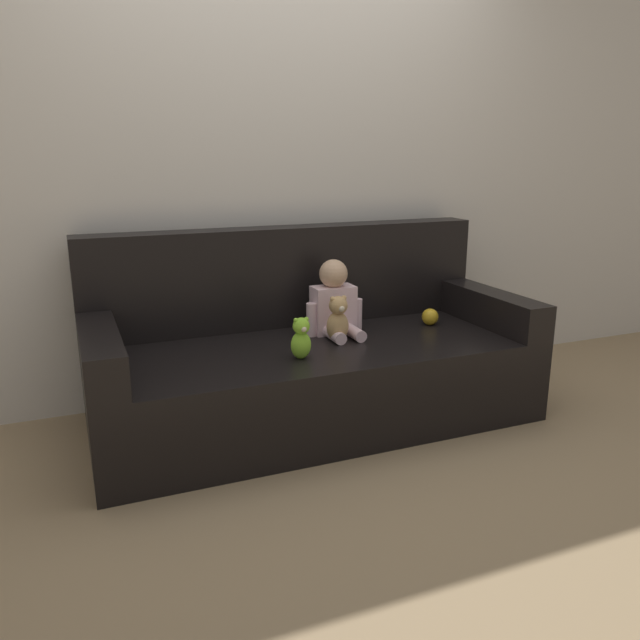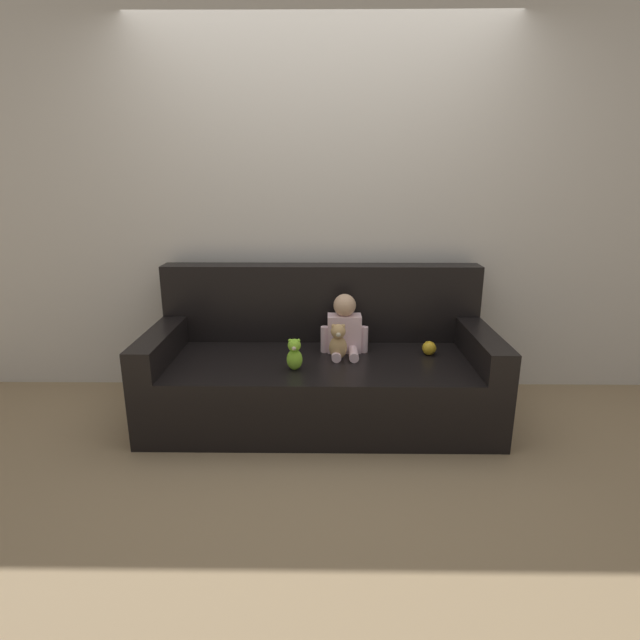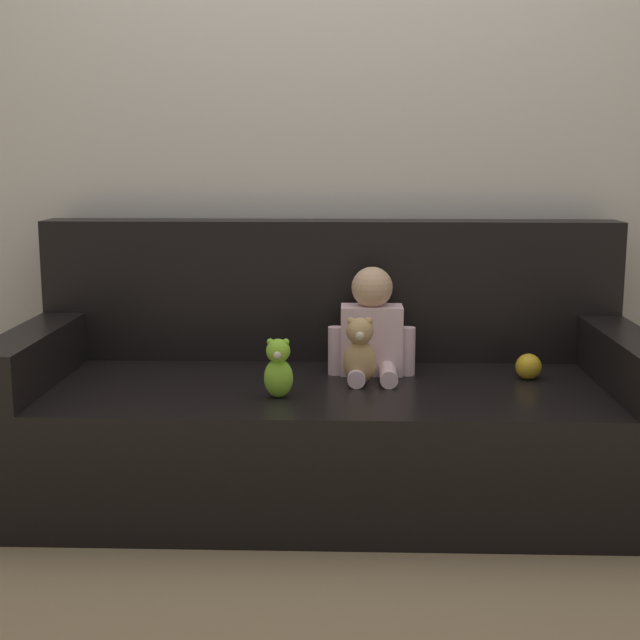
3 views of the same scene
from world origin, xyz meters
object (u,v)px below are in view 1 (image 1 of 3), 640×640
object	(u,v)px
plush_toy_side	(301,338)
toy_ball	(430,317)
person_baby	(334,303)
teddy_bear_brown	(338,319)
couch	(309,357)

from	to	relation	value
plush_toy_side	toy_ball	xyz separation A→B (m)	(0.84, 0.27, -0.05)
person_baby	teddy_bear_brown	distance (m)	0.15
person_baby	plush_toy_side	world-z (taller)	person_baby
person_baby	teddy_bear_brown	xyz separation A→B (m)	(-0.04, -0.14, -0.04)
couch	plush_toy_side	xyz separation A→B (m)	(-0.15, -0.29, 0.20)
toy_ball	person_baby	bearing A→B (deg)	174.62
couch	teddy_bear_brown	bearing A→B (deg)	-44.93
person_baby	toy_ball	size ratio (longest dim) A/B	4.26
teddy_bear_brown	toy_ball	xyz separation A→B (m)	(0.58, 0.09, -0.07)
couch	person_baby	bearing A→B (deg)	11.23
couch	teddy_bear_brown	size ratio (longest dim) A/B	9.31
couch	teddy_bear_brown	xyz separation A→B (m)	(0.11, -0.11, 0.22)
couch	teddy_bear_brown	distance (m)	0.26
couch	toy_ball	size ratio (longest dim) A/B	24.06
person_baby	toy_ball	bearing A→B (deg)	-5.38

